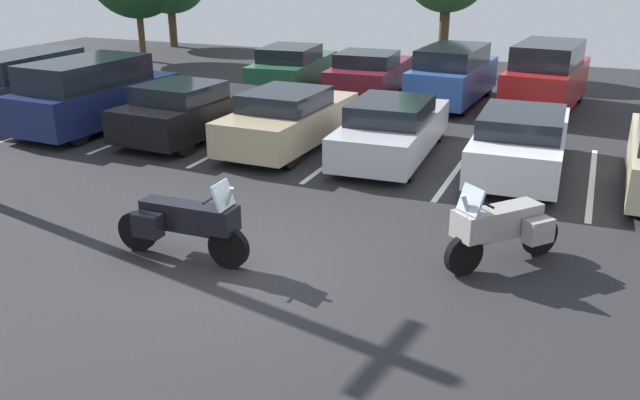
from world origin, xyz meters
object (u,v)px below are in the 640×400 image
at_px(car_navy, 93,94).
at_px(car_far_blue, 453,75).
at_px(motorcycle_second, 501,227).
at_px(car_far_green, 293,68).
at_px(car_tan, 289,119).
at_px(car_far_red, 547,77).
at_px(car_silver, 392,129).
at_px(motorcycle_touring, 184,222).
at_px(car_far_maroon, 369,74).
at_px(car_charcoal, 31,83).
at_px(car_white, 521,141).
at_px(car_black, 190,110).

xyz_separation_m(car_navy, car_far_blue, (8.20, 6.79, -0.04)).
height_order(motorcycle_second, car_far_green, car_far_green).
relative_size(car_tan, car_far_red, 0.93).
distance_m(car_navy, car_silver, 8.18).
relative_size(motorcycle_touring, motorcycle_second, 1.35).
distance_m(motorcycle_touring, car_far_blue, 12.89).
bearing_deg(car_far_red, car_silver, -113.55).
bearing_deg(car_far_blue, car_far_red, 2.33).
bearing_deg(car_far_green, car_tan, -66.00).
bearing_deg(car_far_maroon, car_far_green, 179.62).
xyz_separation_m(motorcycle_second, car_far_red, (-0.34, 11.28, 0.36)).
height_order(car_charcoal, car_white, car_charcoal).
relative_size(car_charcoal, car_far_red, 0.97).
distance_m(car_black, car_far_maroon, 7.19).
bearing_deg(car_far_blue, car_navy, -140.39).
xyz_separation_m(car_tan, car_far_green, (-2.95, 6.62, 0.03)).
relative_size(motorcycle_second, car_far_red, 0.35).
distance_m(car_navy, car_far_green, 7.37).
bearing_deg(car_black, car_tan, 2.87).
bearing_deg(car_black, car_far_blue, 51.71).
relative_size(car_charcoal, car_far_green, 1.00).
distance_m(car_charcoal, car_black, 5.71).
bearing_deg(car_silver, motorcycle_touring, -101.66).
xyz_separation_m(car_far_green, car_far_blue, (5.51, -0.08, 0.15)).
bearing_deg(motorcycle_second, car_black, 151.79).
xyz_separation_m(car_white, car_far_red, (-0.06, 6.53, 0.29)).
bearing_deg(car_far_maroon, car_black, -110.50).
xyz_separation_m(car_far_green, car_far_red, (8.28, 0.04, 0.25)).
height_order(car_charcoal, car_navy, car_navy).
bearing_deg(car_far_green, car_charcoal, -130.92).
bearing_deg(motorcycle_second, car_far_green, 127.45).
height_order(motorcycle_touring, car_navy, car_navy).
bearing_deg(motorcycle_second, car_charcoal, 160.56).
bearing_deg(car_far_maroon, motorcycle_second, -62.46).
distance_m(car_charcoal, car_far_green, 8.32).
bearing_deg(motorcycle_touring, car_charcoal, 145.41).
bearing_deg(car_far_red, car_navy, -147.81).
xyz_separation_m(motorcycle_second, car_white, (-0.28, 4.75, 0.07)).
relative_size(car_silver, car_far_blue, 1.02).
xyz_separation_m(motorcycle_touring, car_tan, (-1.18, 6.27, 0.08)).
distance_m(car_tan, car_white, 5.39).
relative_size(motorcycle_second, car_black, 0.39).
distance_m(car_black, car_tan, 2.71).
distance_m(car_far_maroon, car_far_blue, 2.76).
xyz_separation_m(motorcycle_second, car_navy, (-11.30, 4.38, 0.30)).
distance_m(motorcycle_second, car_far_green, 14.17).
bearing_deg(car_far_green, car_white, -37.93).
bearing_deg(car_navy, car_far_blue, 39.61).
bearing_deg(car_navy, car_tan, 2.48).
xyz_separation_m(car_tan, car_far_blue, (2.57, 6.54, 0.18)).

